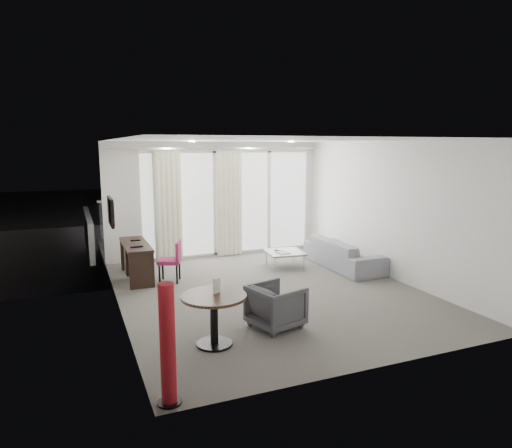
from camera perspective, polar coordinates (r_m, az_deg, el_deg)
name	(u,v)px	position (r m, az deg, el deg)	size (l,w,h in m)	color
floor	(269,291)	(8.03, 1.64, -8.43)	(5.00, 6.00, 0.00)	#5A564F
ceiling	(270,140)	(7.63, 1.74, 10.45)	(5.00, 6.00, 0.00)	white
wall_left	(116,228)	(7.10, -17.08, -0.46)	(0.00, 6.00, 2.60)	silver
wall_right	(390,210)	(9.03, 16.35, 1.67)	(0.00, 6.00, 2.60)	silver
wall_front	(381,257)	(5.18, 15.31, -4.06)	(5.00, 0.00, 2.60)	silver
window_panel	(229,203)	(10.60, -3.39, 2.66)	(4.00, 0.02, 2.38)	white
window_frame	(229,203)	(10.59, -3.37, 2.65)	(4.10, 0.06, 2.44)	white
curtain_left	(168,207)	(10.07, -10.92, 2.12)	(0.60, 0.20, 2.38)	beige
curtain_right	(229,204)	(10.43, -3.36, 2.54)	(0.60, 0.20, 2.38)	beige
curtain_track	(218,148)	(10.27, -4.76, 9.40)	(4.80, 0.04, 0.04)	#B2B2B7
downlight_a	(192,141)	(8.85, -8.00, 10.20)	(0.12, 0.12, 0.02)	#FFE0B2
downlight_b	(291,142)	(9.59, 4.44, 10.22)	(0.12, 0.12, 0.02)	#FFE0B2
desk	(136,261)	(9.00, -14.72, -4.50)	(0.46, 1.46, 0.68)	black
tv	(111,212)	(8.53, -17.72, 1.49)	(0.05, 0.80, 0.50)	black
desk_chair	(169,262)	(8.63, -10.78, -4.63)	(0.42, 0.40, 0.78)	maroon
round_table	(214,320)	(5.91, -5.26, -11.87)	(0.83, 0.83, 0.66)	#332415
menu_card	(217,289)	(5.85, -4.93, -8.08)	(0.11, 0.02, 0.20)	white
red_lamp	(168,345)	(4.63, -10.98, -14.58)	(0.25, 0.25, 1.23)	maroon
tub_armchair	(276,306)	(6.45, 2.52, -10.21)	(0.65, 0.67, 0.61)	#403F43
coffee_table	(285,259)	(9.57, 3.61, -4.42)	(0.74, 0.74, 0.33)	gray
remote	(278,250)	(9.58, 2.75, -3.21)	(0.05, 0.16, 0.02)	black
magazine	(283,252)	(9.40, 3.35, -3.46)	(0.23, 0.30, 0.02)	gray
sofa	(343,253)	(9.68, 10.85, -3.64)	(2.02, 0.79, 0.59)	gray
terrace_slab	(211,243)	(12.24, -5.64, -2.40)	(5.60, 3.00, 0.12)	#4D4D50
rattan_chair_a	(253,225)	(12.18, -0.32, -0.12)	(0.57, 0.57, 0.84)	brown
rattan_chair_b	(256,222)	(12.89, 0.05, 0.26)	(0.52, 0.52, 0.76)	brown
rattan_table	(239,234)	(11.93, -2.16, -1.27)	(0.45, 0.45, 0.45)	brown
balustrade	(197,215)	(13.51, -7.45, 1.13)	(5.50, 0.06, 1.05)	#B2B2B7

